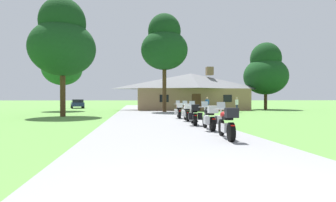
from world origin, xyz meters
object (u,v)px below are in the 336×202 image
motorcycle_white_third_in_row (194,115)px  parked_navy_suv_far_left (77,103)px  tree_right_of_lodge (266,71)px  motorcycle_black_second_in_row (210,118)px  bystander_blue_shirt_near_lodge (207,104)px  motorcycle_red_nearest_to_camera (227,123)px  motorcycle_red_farthest_in_row (179,111)px  motorcycle_white_fourth_in_row (187,112)px  tree_left_far (62,64)px  bystander_white_shirt_beside_signpost (237,104)px  tree_by_lodge_front (164,45)px  tree_left_near (63,41)px

motorcycle_white_third_in_row → parked_navy_suv_far_left: 32.47m
tree_right_of_lodge → motorcycle_black_second_in_row: bearing=-122.0°
motorcycle_black_second_in_row → bystander_blue_shirt_near_lodge: bystander_blue_shirt_near_lodge is taller
motorcycle_red_nearest_to_camera → motorcycle_red_farthest_in_row: size_ratio=1.00×
motorcycle_white_fourth_in_row → motorcycle_red_farthest_in_row: bearing=96.0°
parked_navy_suv_far_left → motorcycle_red_farthest_in_row: bearing=-78.4°
tree_left_far → motorcycle_red_nearest_to_camera: bearing=-64.4°
motorcycle_red_nearest_to_camera → tree_left_far: size_ratio=0.23×
motorcycle_black_second_in_row → bystander_white_shirt_beside_signpost: bearing=66.4°
motorcycle_black_second_in_row → motorcycle_red_farthest_in_row: 7.72m
motorcycle_white_third_in_row → tree_right_of_lodge: tree_right_of_lodge is taller
parked_navy_suv_far_left → motorcycle_white_fourth_in_row: bearing=-80.4°
motorcycle_red_farthest_in_row → tree_right_of_lodge: (15.00, 16.09, 4.79)m
motorcycle_black_second_in_row → motorcycle_red_farthest_in_row: size_ratio=1.00×
motorcycle_black_second_in_row → tree_by_lodge_front: 18.94m
bystander_white_shirt_beside_signpost → parked_navy_suv_far_left: size_ratio=0.34×
motorcycle_black_second_in_row → motorcycle_white_fourth_in_row: 5.21m
motorcycle_black_second_in_row → tree_left_near: size_ratio=0.21×
tree_left_far → parked_navy_suv_far_left: tree_left_far is taller
motorcycle_red_farthest_in_row → tree_right_of_lodge: tree_right_of_lodge is taller
motorcycle_white_third_in_row → tree_left_near: (-9.23, 9.12, 5.76)m
tree_right_of_lodge → parked_navy_suv_far_left: 29.09m
motorcycle_white_fourth_in_row → tree_left_near: 12.71m
bystander_blue_shirt_near_lodge → tree_by_lodge_front: bearing=165.7°
motorcycle_white_third_in_row → tree_by_lodge_front: bearing=95.5°
bystander_white_shirt_beside_signpost → parked_navy_suv_far_left: 26.02m
tree_by_lodge_front → motorcycle_black_second_in_row: bearing=-89.6°
motorcycle_red_nearest_to_camera → tree_right_of_lodge: tree_right_of_lodge is taller
tree_left_far → bystander_blue_shirt_near_lodge: bearing=-13.2°
bystander_white_shirt_beside_signpost → motorcycle_white_third_in_row: bearing=-168.8°
tree_by_lodge_front → parked_navy_suv_far_left: (-12.38, 14.88, -6.71)m
motorcycle_white_fourth_in_row → tree_left_far: (-12.18, 17.25, 5.14)m
motorcycle_white_third_in_row → parked_navy_suv_far_left: (-12.33, 30.04, 0.17)m
parked_navy_suv_far_left → tree_right_of_lodge: bearing=-32.6°
tree_right_of_lodge → tree_left_far: bearing=-177.1°
motorcycle_black_second_in_row → tree_right_of_lodge: (14.86, 23.81, 4.79)m
motorcycle_black_second_in_row → tree_left_far: bearing=120.4°
motorcycle_white_third_in_row → bystander_white_shirt_beside_signpost: size_ratio=1.24×
bystander_blue_shirt_near_lodge → tree_left_near: bearing=-177.6°
tree_by_lodge_front → tree_right_of_lodge: (14.99, 6.16, -2.09)m
tree_left_far → tree_by_lodge_front: bearing=-21.7°
motorcycle_black_second_in_row → tree_by_lodge_front: size_ratio=0.19×
bystander_white_shirt_beside_signpost → tree_right_of_lodge: 11.59m
tree_by_lodge_front → tree_right_of_lodge: tree_by_lodge_front is taller
motorcycle_white_fourth_in_row → bystander_blue_shirt_near_lodge: bystander_blue_shirt_near_lodge is taller
motorcycle_white_fourth_in_row → bystander_white_shirt_beside_signpost: bystander_white_shirt_beside_signpost is taller
motorcycle_black_second_in_row → motorcycle_white_third_in_row: bearing=95.7°
motorcycle_white_third_in_row → tree_left_far: bearing=126.8°
motorcycle_red_nearest_to_camera → bystander_white_shirt_beside_signpost: 20.26m
motorcycle_red_nearest_to_camera → parked_navy_suv_far_left: 37.36m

